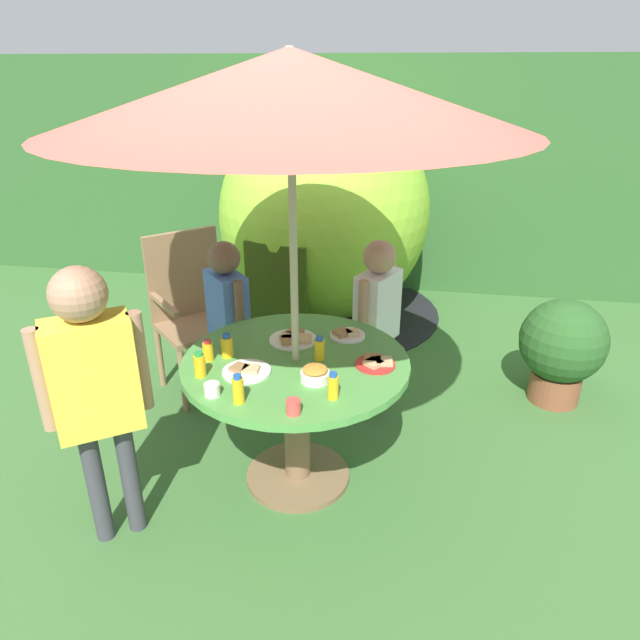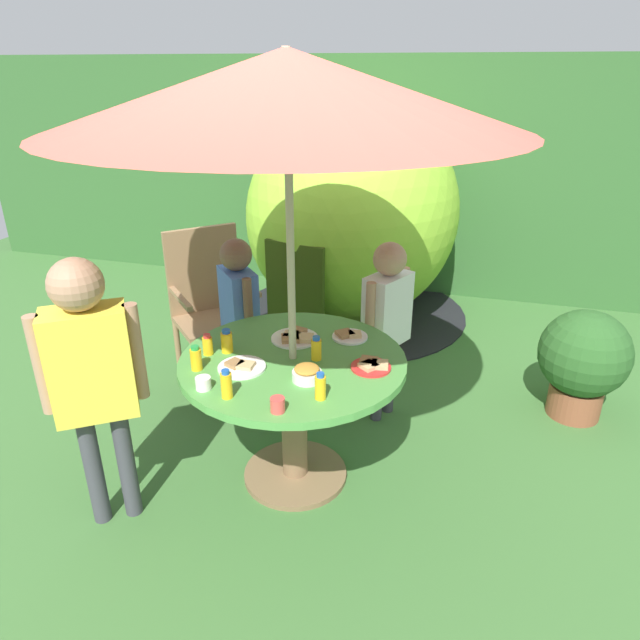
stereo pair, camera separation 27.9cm
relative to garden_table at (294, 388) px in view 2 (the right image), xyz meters
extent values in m
cube|color=#3D6B33|center=(0.00, 0.00, -0.55)|extent=(10.00, 10.00, 0.02)
cube|color=#33602D|center=(0.00, 3.25, 0.51)|extent=(9.00, 0.70, 2.11)
cylinder|color=brown|center=(0.00, 0.00, -0.53)|extent=(0.55, 0.55, 0.03)
cylinder|color=brown|center=(0.00, 0.00, -0.20)|extent=(0.13, 0.13, 0.68)
cylinder|color=#519E47|center=(0.00, 0.00, 0.15)|extent=(1.10, 1.10, 0.04)
cylinder|color=#B7AD8C|center=(0.00, 0.00, 0.50)|extent=(0.04, 0.04, 2.08)
cone|color=#CC4C3F|center=(0.00, 0.00, 1.38)|extent=(1.98, 1.98, 0.32)
cylinder|color=#93704C|center=(-0.83, 0.51, -0.32)|extent=(0.04, 0.04, 0.44)
cylinder|color=#93704C|center=(-0.51, 0.83, -0.32)|extent=(0.04, 0.04, 0.44)
cylinder|color=#93704C|center=(-1.11, 0.79, -0.32)|extent=(0.04, 0.04, 0.44)
cylinder|color=#93704C|center=(-0.79, 1.11, -0.32)|extent=(0.04, 0.04, 0.44)
cube|color=#93704C|center=(-0.81, 0.81, -0.09)|extent=(0.66, 0.66, 0.04)
cube|color=#93704C|center=(-0.95, 0.95, 0.22)|extent=(0.37, 0.38, 0.58)
cube|color=#93704C|center=(-0.97, 0.65, 0.13)|extent=(0.33, 0.33, 0.03)
cube|color=#93704C|center=(-0.65, 0.97, 0.13)|extent=(0.33, 0.33, 0.03)
ellipsoid|color=#8CC633|center=(-0.21, 2.24, 0.34)|extent=(2.08, 2.29, 1.77)
cylinder|color=black|center=(-0.21, 2.24, -0.54)|extent=(2.39, 2.39, 0.01)
cube|color=#314511|center=(-0.42, 1.30, -0.06)|extent=(0.47, 0.14, 0.80)
cylinder|color=brown|center=(1.50, 1.04, -0.44)|extent=(0.32, 0.32, 0.20)
sphere|color=#285623|center=(1.50, 1.04, -0.11)|extent=(0.54, 0.54, 0.54)
cylinder|color=#3F3F47|center=(0.37, 0.76, -0.29)|extent=(0.07, 0.07, 0.51)
cylinder|color=#3F3F47|center=(0.31, 0.65, -0.29)|extent=(0.07, 0.07, 0.51)
cube|color=white|center=(0.34, 0.71, 0.18)|extent=(0.27, 0.33, 0.43)
cylinder|color=tan|center=(0.41, 0.86, 0.20)|extent=(0.05, 0.05, 0.38)
cylinder|color=tan|center=(0.27, 0.56, 0.20)|extent=(0.05, 0.05, 0.38)
sphere|color=tan|center=(0.34, 0.71, 0.48)|extent=(0.19, 0.19, 0.19)
cylinder|color=brown|center=(-0.57, 0.62, -0.29)|extent=(0.07, 0.07, 0.50)
cylinder|color=brown|center=(-0.49, 0.53, -0.29)|extent=(0.07, 0.07, 0.50)
cube|color=#4C72C6|center=(-0.53, 0.58, 0.17)|extent=(0.31, 0.32, 0.42)
cylinder|color=brown|center=(-0.64, 0.70, 0.19)|extent=(0.05, 0.05, 0.38)
cylinder|color=brown|center=(-0.42, 0.45, 0.19)|extent=(0.05, 0.05, 0.38)
sphere|color=brown|center=(-0.53, 0.58, 0.47)|extent=(0.19, 0.19, 0.19)
cylinder|color=#3F3F47|center=(-0.80, -0.55, -0.25)|extent=(0.08, 0.08, 0.59)
cylinder|color=#3F3F47|center=(-0.68, -0.47, -0.25)|extent=(0.08, 0.08, 0.59)
cube|color=yellow|center=(-0.74, -0.51, 0.30)|extent=(0.39, 0.35, 0.50)
cylinder|color=tan|center=(-0.90, -0.62, 0.32)|extent=(0.06, 0.06, 0.45)
cylinder|color=tan|center=(-0.58, -0.40, 0.32)|extent=(0.06, 0.06, 0.45)
sphere|color=tan|center=(-0.74, -0.51, 0.66)|extent=(0.22, 0.22, 0.22)
cylinder|color=white|center=(0.13, -0.19, 0.20)|extent=(0.13, 0.13, 0.05)
ellipsoid|color=gold|center=(0.13, -0.19, 0.23)|extent=(0.11, 0.11, 0.03)
cylinder|color=white|center=(-0.20, -0.17, 0.18)|extent=(0.23, 0.23, 0.01)
cube|color=tan|center=(-0.17, -0.17, 0.20)|extent=(0.08, 0.08, 0.02)
cube|color=#9E7547|center=(-0.23, -0.17, 0.20)|extent=(0.09, 0.09, 0.02)
cylinder|color=red|center=(0.38, 0.00, 0.18)|extent=(0.19, 0.19, 0.01)
cube|color=tan|center=(0.43, 0.01, 0.20)|extent=(0.09, 0.09, 0.02)
cube|color=#9E7547|center=(0.37, 0.03, 0.20)|extent=(0.08, 0.08, 0.02)
cube|color=tan|center=(0.38, -0.02, 0.20)|extent=(0.11, 0.11, 0.02)
cylinder|color=white|center=(0.22, 0.29, 0.18)|extent=(0.19, 0.19, 0.01)
cube|color=tan|center=(0.24, 0.29, 0.20)|extent=(0.08, 0.08, 0.02)
cube|color=#9E7547|center=(0.19, 0.29, 0.20)|extent=(0.11, 0.11, 0.02)
cylinder|color=white|center=(-0.06, 0.20, 0.18)|extent=(0.24, 0.24, 0.01)
cube|color=tan|center=(0.00, 0.18, 0.20)|extent=(0.10, 0.10, 0.02)
cube|color=#9E7547|center=(-0.06, 0.25, 0.20)|extent=(0.10, 0.10, 0.02)
cube|color=tan|center=(-0.08, 0.20, 0.20)|extent=(0.08, 0.08, 0.02)
cube|color=#9E7547|center=(-0.07, 0.16, 0.20)|extent=(0.12, 0.12, 0.02)
cylinder|color=yellow|center=(0.23, -0.32, 0.23)|extent=(0.05, 0.05, 0.11)
cylinder|color=blue|center=(0.23, -0.32, 0.29)|extent=(0.03, 0.03, 0.02)
cylinder|color=yellow|center=(0.11, 0.02, 0.22)|extent=(0.05, 0.05, 0.10)
cylinder|color=blue|center=(0.11, 0.02, 0.29)|extent=(0.04, 0.04, 0.02)
cylinder|color=yellow|center=(-0.33, -0.03, 0.22)|extent=(0.06, 0.06, 0.10)
cylinder|color=blue|center=(-0.33, -0.03, 0.29)|extent=(0.04, 0.04, 0.02)
cylinder|color=yellow|center=(-0.39, -0.23, 0.22)|extent=(0.05, 0.05, 0.10)
cylinder|color=green|center=(-0.39, -0.23, 0.29)|extent=(0.04, 0.04, 0.02)
cylinder|color=yellow|center=(-0.41, -0.08, 0.22)|extent=(0.05, 0.05, 0.09)
cylinder|color=red|center=(-0.41, -0.08, 0.27)|extent=(0.03, 0.03, 0.02)
cylinder|color=yellow|center=(-0.16, -0.42, 0.23)|extent=(0.05, 0.05, 0.11)
cylinder|color=blue|center=(-0.16, -0.42, 0.30)|extent=(0.03, 0.03, 0.02)
cylinder|color=white|center=(-0.29, -0.38, 0.20)|extent=(0.07, 0.07, 0.06)
cylinder|color=#E04C47|center=(0.09, -0.46, 0.20)|extent=(0.06, 0.06, 0.06)
camera|label=1|loc=(0.52, -2.36, 1.47)|focal=31.73mm
camera|label=2|loc=(0.79, -2.30, 1.47)|focal=31.73mm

